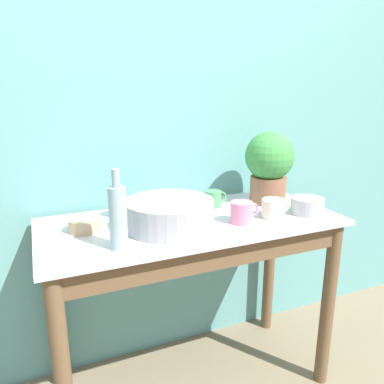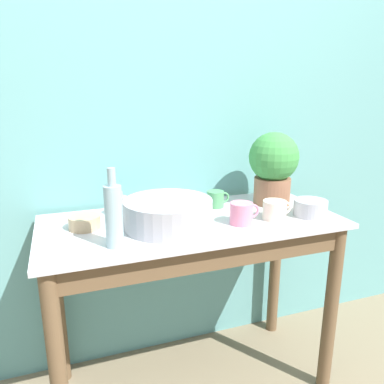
{
  "view_description": "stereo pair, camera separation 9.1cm",
  "coord_description": "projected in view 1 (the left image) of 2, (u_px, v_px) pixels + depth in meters",
  "views": [
    {
      "loc": [
        -0.58,
        -1.08,
        1.35
      ],
      "look_at": [
        0.0,
        0.28,
        0.94
      ],
      "focal_mm": 35.0,
      "sensor_mm": 36.0,
      "label": 1
    },
    {
      "loc": [
        -0.5,
        -1.12,
        1.35
      ],
      "look_at": [
        0.0,
        0.28,
        0.94
      ],
      "focal_mm": 35.0,
      "sensor_mm": 36.0,
      "label": 2
    }
  ],
  "objects": [
    {
      "name": "bowl_wash_large",
      "position": [
        169.0,
        214.0,
        1.47
      ],
      "size": [
        0.35,
        0.35,
        0.11
      ],
      "color": "#A8A8B2",
      "rests_on": "counter_table"
    },
    {
      "name": "mug_pink",
      "position": [
        242.0,
        212.0,
        1.52
      ],
      "size": [
        0.13,
        0.09,
        0.09
      ],
      "color": "pink",
      "rests_on": "counter_table"
    },
    {
      "name": "bottle_tall",
      "position": [
        118.0,
        216.0,
        1.26
      ],
      "size": [
        0.06,
        0.06,
        0.28
      ],
      "color": "#93B2BC",
      "rests_on": "counter_table"
    },
    {
      "name": "wall_back",
      "position": [
        164.0,
        122.0,
        1.77
      ],
      "size": [
        6.0,
        0.05,
        2.4
      ],
      "color": "#609E9E",
      "rests_on": "ground_plane"
    },
    {
      "name": "potted_plant",
      "position": [
        269.0,
        164.0,
        1.77
      ],
      "size": [
        0.23,
        0.23,
        0.34
      ],
      "color": "#8C5B42",
      "rests_on": "counter_table"
    },
    {
      "name": "bowl_small_tan",
      "position": [
        85.0,
        224.0,
        1.44
      ],
      "size": [
        0.12,
        0.12,
        0.05
      ],
      "color": "tan",
      "rests_on": "counter_table"
    },
    {
      "name": "bottle_short",
      "position": [
        118.0,
        207.0,
        1.6
      ],
      "size": [
        0.07,
        0.07,
        0.11
      ],
      "color": "#93B2BC",
      "rests_on": "counter_table"
    },
    {
      "name": "bowl_small_steel",
      "position": [
        307.0,
        206.0,
        1.64
      ],
      "size": [
        0.14,
        0.14,
        0.07
      ],
      "color": "#A8A8B2",
      "rests_on": "counter_table"
    },
    {
      "name": "mug_green",
      "position": [
        213.0,
        199.0,
        1.74
      ],
      "size": [
        0.11,
        0.08,
        0.08
      ],
      "color": "#4C935B",
      "rests_on": "counter_table"
    },
    {
      "name": "mug_cream",
      "position": [
        274.0,
        208.0,
        1.59
      ],
      "size": [
        0.13,
        0.1,
        0.08
      ],
      "color": "beige",
      "rests_on": "counter_table"
    },
    {
      "name": "counter_table",
      "position": [
        194.0,
        261.0,
        1.6
      ],
      "size": [
        1.24,
        0.56,
        0.82
      ],
      "color": "brown",
      "rests_on": "ground_plane"
    }
  ]
}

